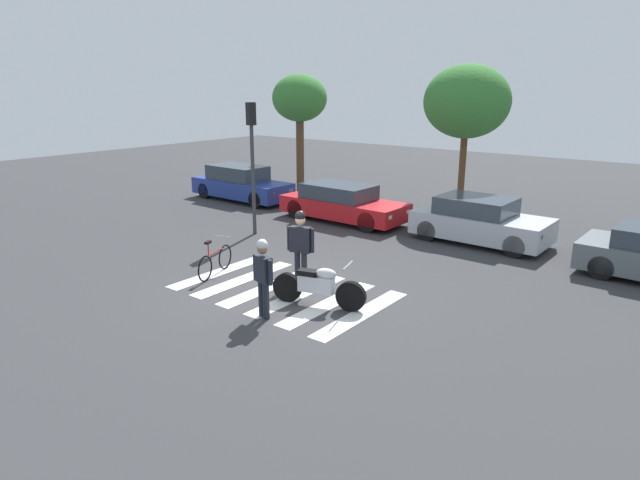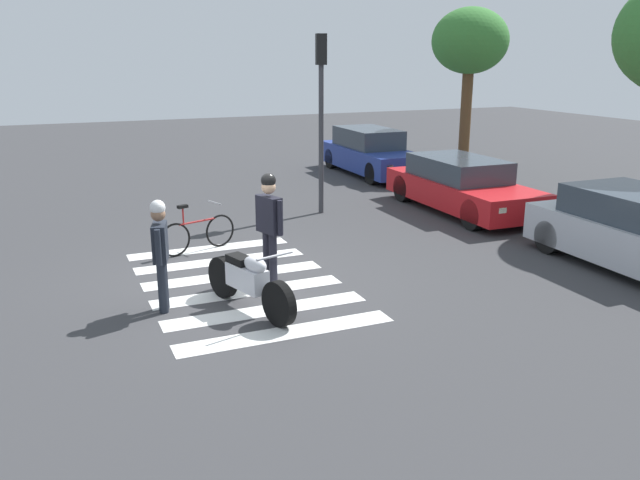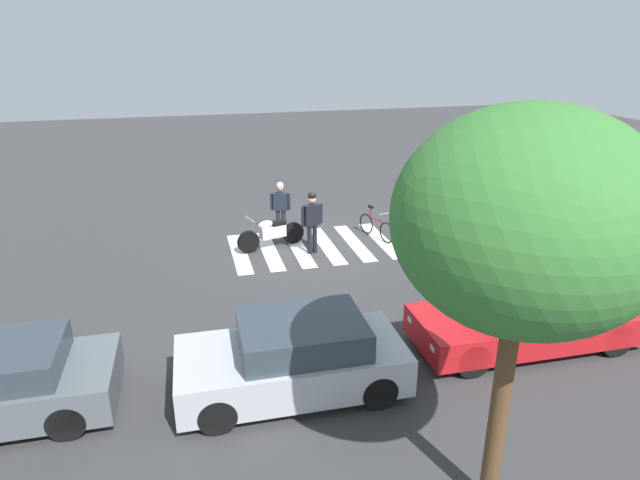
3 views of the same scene
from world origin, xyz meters
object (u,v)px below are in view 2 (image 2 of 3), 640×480
object	(u,v)px
officer_on_foot	(160,248)
police_motorcycle	(249,281)
officer_by_motorcycle	(269,219)
leaning_bicycle	(198,233)
traffic_light_pole	(321,95)
car_silver_sedan	(639,232)
car_red_convertible	(461,186)
car_blue_hatchback	(370,153)

from	to	relation	value
officer_on_foot	police_motorcycle	bearing A→B (deg)	66.73
officer_by_motorcycle	police_motorcycle	bearing A→B (deg)	-33.08
leaning_bicycle	traffic_light_pole	bearing A→B (deg)	120.41
leaning_bicycle	officer_on_foot	size ratio (longest dim) A/B	0.94
leaning_bicycle	officer_by_motorcycle	distance (m)	2.51
car_silver_sedan	traffic_light_pole	distance (m)	7.55
officer_on_foot	traffic_light_pole	distance (m)	7.11
officer_on_foot	car_silver_sedan	world-z (taller)	officer_on_foot
police_motorcycle	traffic_light_pole	bearing A→B (deg)	147.05
officer_by_motorcycle	car_red_convertible	bearing A→B (deg)	117.29
officer_by_motorcycle	traffic_light_pole	bearing A→B (deg)	147.08
police_motorcycle	car_silver_sedan	distance (m)	7.19
officer_on_foot	traffic_light_pole	xyz separation A→B (m)	(-4.96, 4.75, 1.86)
police_motorcycle	officer_on_foot	xyz separation A→B (m)	(-0.52, -1.20, 0.52)
car_red_convertible	car_silver_sedan	xyz separation A→B (m)	(5.05, 0.32, 0.04)
police_motorcycle	officer_on_foot	distance (m)	1.41
car_blue_hatchback	police_motorcycle	bearing A→B (deg)	-36.09
officer_by_motorcycle	car_red_convertible	distance (m)	6.88
police_motorcycle	officer_on_foot	world-z (taller)	officer_on_foot
officer_on_foot	car_red_convertible	size ratio (longest dim) A/B	0.37
officer_by_motorcycle	car_red_convertible	xyz separation A→B (m)	(-3.15, 6.10, -0.48)
police_motorcycle	officer_by_motorcycle	world-z (taller)	officer_by_motorcycle
officer_by_motorcycle	car_blue_hatchback	world-z (taller)	officer_by_motorcycle
leaning_bicycle	car_red_convertible	size ratio (longest dim) A/B	0.34
officer_on_foot	traffic_light_pole	world-z (taller)	traffic_light_pole
car_red_convertible	police_motorcycle	bearing A→B (deg)	-58.07
police_motorcycle	officer_by_motorcycle	xyz separation A→B (m)	(-1.10, 0.72, 0.65)
police_motorcycle	car_blue_hatchback	bearing A→B (deg)	143.91
officer_on_foot	car_red_convertible	bearing A→B (deg)	114.96
leaning_bicycle	car_silver_sedan	distance (m)	8.30
leaning_bicycle	car_red_convertible	world-z (taller)	car_red_convertible
car_blue_hatchback	car_silver_sedan	world-z (taller)	car_blue_hatchback
leaning_bicycle	officer_by_motorcycle	xyz separation A→B (m)	(2.28, 0.73, 0.75)
leaning_bicycle	car_red_convertible	distance (m)	6.90
police_motorcycle	traffic_light_pole	size ratio (longest dim) A/B	0.50
leaning_bicycle	car_blue_hatchback	bearing A→B (deg)	131.92
traffic_light_pole	car_blue_hatchback	bearing A→B (deg)	140.29
officer_by_motorcycle	traffic_light_pole	distance (m)	5.49
leaning_bicycle	officer_by_motorcycle	world-z (taller)	officer_by_motorcycle
traffic_light_pole	officer_on_foot	bearing A→B (deg)	-43.78
car_red_convertible	car_silver_sedan	bearing A→B (deg)	3.66
leaning_bicycle	traffic_light_pole	world-z (taller)	traffic_light_pole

